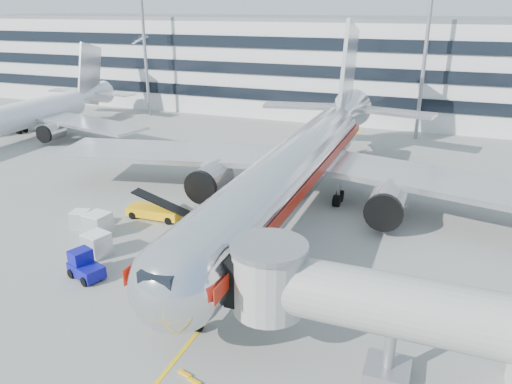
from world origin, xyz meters
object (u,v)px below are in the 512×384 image
(cargo_container_right, at_px, (81,219))
(cargo_container_front, at_px, (98,224))
(ramp_worker, at_px, (185,236))
(belt_loader, at_px, (155,211))
(cargo_container_left, at_px, (97,244))
(main_jet, at_px, (299,164))
(baggage_tug, at_px, (85,266))

(cargo_container_right, xyz_separation_m, cargo_container_front, (2.31, -0.71, 0.21))
(cargo_container_front, bearing_deg, ramp_worker, 5.61)
(belt_loader, distance_m, cargo_container_left, 7.48)
(cargo_container_left, distance_m, ramp_worker, 6.47)
(cargo_container_right, bearing_deg, ramp_worker, 0.13)
(main_jet, xyz_separation_m, belt_loader, (-10.95, -6.75, -3.55))
(cargo_container_right, bearing_deg, cargo_container_front, -17.11)
(cargo_container_front, bearing_deg, baggage_tug, -59.86)
(belt_loader, height_order, baggage_tug, belt_loader)
(cargo_container_front, bearing_deg, main_jet, 40.35)
(ramp_worker, bearing_deg, belt_loader, 115.96)
(main_jet, relative_size, baggage_tug, 17.62)
(baggage_tug, bearing_deg, cargo_container_right, 131.10)
(main_jet, height_order, cargo_container_front, main_jet)
(cargo_container_left, relative_size, cargo_container_front, 1.04)
(baggage_tug, xyz_separation_m, cargo_container_right, (-5.68, 6.51, -0.10))
(belt_loader, bearing_deg, ramp_worker, -37.12)
(main_jet, relative_size, ramp_worker, 27.83)
(main_jet, xyz_separation_m, baggage_tug, (-9.98, -17.13, -3.40))
(baggage_tug, relative_size, cargo_container_right, 1.78)
(cargo_container_right, height_order, cargo_container_front, cargo_container_front)
(main_jet, height_order, ramp_worker, main_jet)
(belt_loader, xyz_separation_m, cargo_container_right, (-4.71, -3.87, 0.04))
(baggage_tug, height_order, cargo_container_front, baggage_tug)
(belt_loader, distance_m, ramp_worker, 6.38)
(belt_loader, distance_m, baggage_tug, 10.43)
(belt_loader, xyz_separation_m, baggage_tug, (0.97, -10.38, 0.15))
(main_jet, bearing_deg, belt_loader, -148.34)
(main_jet, xyz_separation_m, cargo_container_front, (-13.34, -11.34, -3.30))
(belt_loader, xyz_separation_m, ramp_worker, (5.09, -3.85, 0.23))
(baggage_tug, xyz_separation_m, cargo_container_left, (-1.25, 2.91, 0.05))
(main_jet, distance_m, cargo_container_right, 19.24)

